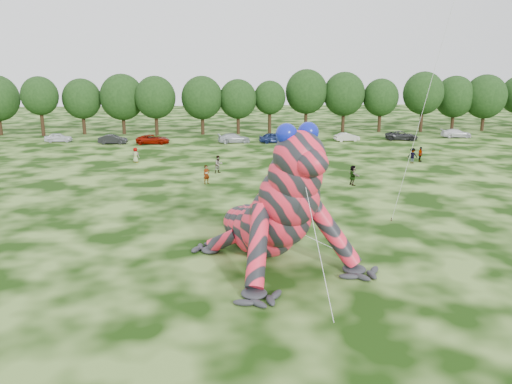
{
  "coord_description": "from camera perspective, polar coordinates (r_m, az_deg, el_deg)",
  "views": [
    {
      "loc": [
        -8.1,
        -25.86,
        10.86
      ],
      "look_at": [
        -5.85,
        1.31,
        4.0
      ],
      "focal_mm": 35.0,
      "sensor_mm": 36.0,
      "label": 1
    }
  ],
  "objects": [
    {
      "name": "tree_10",
      "position": [
        86.03,
        5.76,
        10.32
      ],
      "size": [
        7.09,
        6.38,
        10.5
      ],
      "primitive_type": null,
      "color": "black",
      "rests_on": "ground"
    },
    {
      "name": "spectator_3",
      "position": [
        61.77,
        18.26,
        4.12
      ],
      "size": [
        1.04,
        1.02,
        1.76
      ],
      "primitive_type": "imported",
      "rotation": [
        0.0,
        0.0,
        0.76
      ],
      "color": "gray",
      "rests_on": "ground"
    },
    {
      "name": "tree_5",
      "position": [
        85.83,
        -15.01,
        9.67
      ],
      "size": [
        7.16,
        6.44,
        9.8
      ],
      "primitive_type": null,
      "color": "black",
      "rests_on": "ground"
    },
    {
      "name": "tree_4",
      "position": [
        87.51,
        -19.22,
        9.21
      ],
      "size": [
        6.22,
        5.6,
        9.06
      ],
      "primitive_type": null,
      "color": "black",
      "rests_on": "ground"
    },
    {
      "name": "tree_7",
      "position": [
        82.92,
        -6.17,
        9.81
      ],
      "size": [
        6.68,
        6.01,
        9.48
      ],
      "primitive_type": null,
      "color": "black",
      "rests_on": "ground"
    },
    {
      "name": "inflatable_gecko",
      "position": [
        29.08,
        0.35,
        0.68
      ],
      "size": [
        19.31,
        20.61,
        8.2
      ],
      "primitive_type": null,
      "rotation": [
        0.0,
        0.0,
        0.42
      ],
      "color": "#F2243D",
      "rests_on": "ground"
    },
    {
      "name": "tree_3",
      "position": [
        87.62,
        -23.39,
        8.97
      ],
      "size": [
        5.81,
        5.23,
        9.44
      ],
      "primitive_type": null,
      "color": "black",
      "rests_on": "ground"
    },
    {
      "name": "car_7",
      "position": [
        85.2,
        21.91,
        6.25
      ],
      "size": [
        4.79,
        2.36,
        1.34
      ],
      "primitive_type": "imported",
      "rotation": [
        0.0,
        0.0,
        1.46
      ],
      "color": "silver",
      "rests_on": "ground"
    },
    {
      "name": "tree_11",
      "position": [
        87.05,
        10.0,
        10.08
      ],
      "size": [
        7.01,
        6.31,
        10.07
      ],
      "primitive_type": null,
      "color": "black",
      "rests_on": "ground"
    },
    {
      "name": "spectator_4",
      "position": [
        60.01,
        -13.61,
        4.14
      ],
      "size": [
        0.99,
        0.83,
        1.73
      ],
      "primitive_type": "imported",
      "rotation": [
        0.0,
        0.0,
        2.75
      ],
      "color": "gray",
      "rests_on": "ground"
    },
    {
      "name": "tree_13",
      "position": [
        90.34,
        18.51,
        9.73
      ],
      "size": [
        6.83,
        6.15,
        10.13
      ],
      "primitive_type": null,
      "color": "black",
      "rests_on": "ground"
    },
    {
      "name": "car_3",
      "position": [
        73.51,
        -2.53,
        6.16
      ],
      "size": [
        4.95,
        2.57,
        1.37
      ],
      "primitive_type": "imported",
      "rotation": [
        0.0,
        0.0,
        1.71
      ],
      "color": "#A9B0B3",
      "rests_on": "ground"
    },
    {
      "name": "spectator_2",
      "position": [
        60.47,
        17.45,
        3.99
      ],
      "size": [
        1.32,
        1.05,
        1.78
      ],
      "primitive_type": "imported",
      "rotation": [
        0.0,
        0.0,
        2.75
      ],
      "color": "gray",
      "rests_on": "ground"
    },
    {
      "name": "tree_6",
      "position": [
        83.31,
        -11.39,
        9.65
      ],
      "size": [
        6.52,
        5.86,
        9.49
      ],
      "primitive_type": null,
      "color": "black",
      "rests_on": "ground"
    },
    {
      "name": "car_5",
      "position": [
        76.37,
        10.34,
        6.2
      ],
      "size": [
        3.95,
        1.91,
        1.25
      ],
      "primitive_type": "imported",
      "rotation": [
        0.0,
        0.0,
        1.73
      ],
      "color": "beige",
      "rests_on": "ground"
    },
    {
      "name": "tree_14",
      "position": [
        94.44,
        21.7,
        9.41
      ],
      "size": [
        6.82,
        6.14,
        9.4
      ],
      "primitive_type": null,
      "color": "black",
      "rests_on": "ground"
    },
    {
      "name": "tree_15",
      "position": [
        95.92,
        24.68,
        9.25
      ],
      "size": [
        7.17,
        6.45,
        9.63
      ],
      "primitive_type": null,
      "color": "black",
      "rests_on": "ground"
    },
    {
      "name": "spectator_1",
      "position": [
        52.43,
        -4.31,
        3.17
      ],
      "size": [
        1.14,
        1.07,
        1.86
      ],
      "primitive_type": "imported",
      "rotation": [
        0.0,
        0.0,
        0.55
      ],
      "color": "gray",
      "rests_on": "ground"
    },
    {
      "name": "car_4",
      "position": [
        73.52,
        2.07,
        6.21
      ],
      "size": [
        4.5,
        2.04,
        1.5
      ],
      "primitive_type": "imported",
      "rotation": [
        0.0,
        0.0,
        1.63
      ],
      "color": "#13204C",
      "rests_on": "ground"
    },
    {
      "name": "spectator_5",
      "position": [
        47.83,
        11.01,
        1.89
      ],
      "size": [
        0.92,
        1.82,
        1.88
      ],
      "primitive_type": "imported",
      "rotation": [
        0.0,
        0.0,
        1.79
      ],
      "color": "gray",
      "rests_on": "ground"
    },
    {
      "name": "car_6",
      "position": [
        79.49,
        16.29,
        6.2
      ],
      "size": [
        5.19,
        3.15,
        1.35
      ],
      "primitive_type": "imported",
      "rotation": [
        0.0,
        0.0,
        1.37
      ],
      "color": "#262729",
      "rests_on": "ground"
    },
    {
      "name": "tree_8",
      "position": [
        83.18,
        -2.07,
        9.71
      ],
      "size": [
        6.14,
        5.53,
        8.94
      ],
      "primitive_type": null,
      "color": "black",
      "rests_on": "ground"
    },
    {
      "name": "car_1",
      "position": [
        75.29,
        -16.04,
        5.8
      ],
      "size": [
        4.1,
        1.6,
        1.33
      ],
      "primitive_type": "imported",
      "rotation": [
        0.0,
        0.0,
        1.52
      ],
      "color": "black",
      "rests_on": "ground"
    },
    {
      "name": "car_0",
      "position": [
        79.94,
        -21.64,
        5.81
      ],
      "size": [
        4.02,
        1.87,
        1.33
      ],
      "primitive_type": "imported",
      "rotation": [
        0.0,
        0.0,
        1.65
      ],
      "color": "silver",
      "rests_on": "ground"
    },
    {
      "name": "tree_12",
      "position": [
        88.43,
        14.02,
        9.58
      ],
      "size": [
        5.99,
        5.39,
        8.97
      ],
      "primitive_type": null,
      "color": "black",
      "rests_on": "ground"
    },
    {
      "name": "car_2",
      "position": [
        73.98,
        -11.69,
        5.92
      ],
      "size": [
        4.87,
        2.4,
        1.33
      ],
      "primitive_type": "imported",
      "rotation": [
        0.0,
        0.0,
        1.53
      ],
      "color": "#7D0D02",
      "rests_on": "ground"
    },
    {
      "name": "tree_9",
      "position": [
        83.96,
        1.58,
        9.67
      ],
      "size": [
        5.27,
        4.74,
        8.68
      ],
      "primitive_type": null,
      "color": "black",
      "rests_on": "ground"
    },
    {
      "name": "ground",
      "position": [
        29.2,
        11.86,
        -8.03
      ],
      "size": [
        240.0,
        240.0,
        0.0
      ],
      "primitive_type": "plane",
      "color": "#16330A",
      "rests_on": "ground"
    },
    {
      "name": "spectator_0",
      "position": [
        47.65,
        -5.68,
        2.0
      ],
      "size": [
        0.79,
        0.71,
        1.81
      ],
      "primitive_type": "imported",
      "rotation": [
        0.0,
        0.0,
        0.53
      ],
      "color": "gray",
      "rests_on": "ground"
    }
  ]
}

